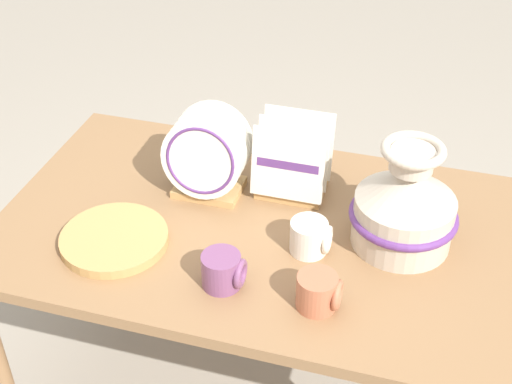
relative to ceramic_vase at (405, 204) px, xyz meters
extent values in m
cube|color=olive|center=(-0.39, -0.04, -0.14)|extent=(1.41, 0.86, 0.03)
cylinder|color=olive|center=(-1.04, 0.34, -0.49)|extent=(0.06, 0.06, 0.67)
cylinder|color=olive|center=(0.27, 0.34, -0.49)|extent=(0.06, 0.06, 0.67)
cylinder|color=beige|center=(0.00, 0.00, -0.05)|extent=(0.26, 0.26, 0.14)
cone|color=beige|center=(0.00, 0.00, 0.06)|extent=(0.26, 0.26, 0.09)
cylinder|color=beige|center=(0.00, 0.00, 0.14)|extent=(0.11, 0.11, 0.06)
torus|color=beige|center=(0.00, 0.00, 0.16)|extent=(0.16, 0.16, 0.02)
torus|color=#60337A|center=(0.00, 0.00, -0.04)|extent=(0.28, 0.28, 0.02)
cube|color=tan|center=(-0.56, 0.08, -0.11)|extent=(0.19, 0.14, 0.02)
cylinder|color=tan|center=(-0.63, 0.13, -0.07)|extent=(0.01, 0.01, 0.06)
cylinder|color=tan|center=(-0.50, 0.13, -0.07)|extent=(0.01, 0.01, 0.06)
cylinder|color=silver|center=(-0.56, 0.02, 0.02)|extent=(0.23, 0.05, 0.23)
torus|color=#5B3375|center=(-0.56, 0.01, 0.02)|extent=(0.20, 0.04, 0.20)
cylinder|color=silver|center=(-0.56, 0.05, 0.02)|extent=(0.23, 0.05, 0.23)
cylinder|color=silver|center=(-0.56, 0.08, 0.02)|extent=(0.23, 0.05, 0.23)
cylinder|color=silver|center=(-0.56, 0.11, 0.02)|extent=(0.23, 0.05, 0.23)
cylinder|color=silver|center=(-0.56, 0.14, 0.02)|extent=(0.23, 0.05, 0.23)
cube|color=tan|center=(-0.33, 0.14, -0.11)|extent=(0.19, 0.14, 0.02)
cylinder|color=tan|center=(-0.40, 0.20, -0.07)|extent=(0.01, 0.01, 0.06)
cylinder|color=tan|center=(-0.26, 0.20, -0.07)|extent=(0.01, 0.01, 0.06)
cube|color=silver|center=(-0.33, 0.08, 0.00)|extent=(0.21, 0.04, 0.20)
cube|color=silver|center=(-0.33, 0.14, 0.00)|extent=(0.21, 0.04, 0.20)
cube|color=silver|center=(-0.33, 0.20, 0.00)|extent=(0.21, 0.04, 0.20)
cube|color=#5B3375|center=(-0.33, 0.08, 0.00)|extent=(0.18, 0.01, 0.03)
cylinder|color=tan|center=(-0.73, -0.22, -0.12)|extent=(0.29, 0.29, 0.01)
cylinder|color=tan|center=(-0.73, -0.22, -0.11)|extent=(0.29, 0.29, 0.01)
cylinder|color=tan|center=(-0.73, -0.22, -0.10)|extent=(0.29, 0.29, 0.01)
cylinder|color=#7A4770|center=(-0.40, -0.29, -0.08)|extent=(0.10, 0.10, 0.09)
torus|color=#7A4770|center=(-0.35, -0.29, -0.08)|extent=(0.02, 0.08, 0.08)
cylinder|color=silver|center=(-0.23, -0.10, -0.08)|extent=(0.10, 0.10, 0.09)
torus|color=silver|center=(-0.18, -0.10, -0.08)|extent=(0.02, 0.08, 0.08)
cylinder|color=#B76647|center=(-0.16, -0.29, -0.08)|extent=(0.10, 0.10, 0.09)
torus|color=#B76647|center=(-0.11, -0.29, -0.08)|extent=(0.02, 0.08, 0.08)
camera|label=1|loc=(0.04, -1.50, 1.11)|focal=50.00mm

